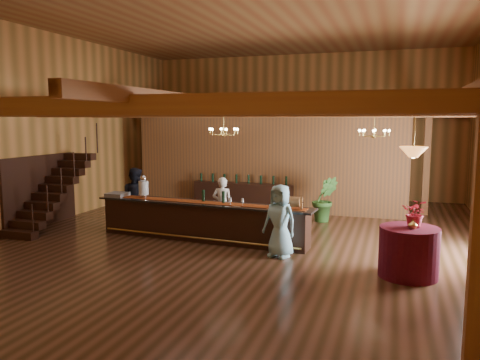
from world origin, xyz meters
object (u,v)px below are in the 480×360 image
(guest, at_px, (280,221))
(staff_second, at_px, (135,198))
(backbar_shelf, at_px, (242,197))
(chandelier_left, at_px, (224,131))
(raffle_drum, at_px, (295,202))
(chandelier_right, at_px, (374,133))
(pendant_lamp, at_px, (414,152))
(beverage_dispenser, at_px, (143,187))
(bartender, at_px, (222,205))
(round_table, at_px, (409,252))
(floor_plant, at_px, (325,199))
(tasting_bar, at_px, (202,221))

(guest, bearing_deg, staff_second, 179.44)
(backbar_shelf, bearing_deg, chandelier_left, -76.85)
(raffle_drum, xyz_separation_m, chandelier_left, (-2.16, 1.13, 1.57))
(chandelier_right, bearing_deg, pendant_lamp, -76.79)
(raffle_drum, xyz_separation_m, guest, (-0.21, -0.59, -0.33))
(chandelier_right, bearing_deg, guest, -118.75)
(beverage_dispenser, distance_m, pendant_lamp, 6.84)
(chandelier_right, bearing_deg, bartender, -156.71)
(staff_second, bearing_deg, pendant_lamp, 172.06)
(raffle_drum, height_order, chandelier_left, chandelier_left)
(raffle_drum, relative_size, guest, 0.21)
(beverage_dispenser, xyz_separation_m, chandelier_left, (1.97, 0.76, 1.46))
(chandelier_left, height_order, chandelier_right, same)
(chandelier_right, distance_m, guest, 4.13)
(beverage_dispenser, xyz_separation_m, raffle_drum, (4.13, -0.37, -0.11))
(beverage_dispenser, bearing_deg, chandelier_right, 21.83)
(round_table, xyz_separation_m, chandelier_right, (-0.88, 3.76, 2.17))
(chandelier_right, distance_m, bartender, 4.49)
(floor_plant, bearing_deg, pendant_lamp, -63.00)
(beverage_dispenser, relative_size, pendant_lamp, 0.67)
(beverage_dispenser, distance_m, guest, 4.06)
(chandelier_left, xyz_separation_m, guest, (1.95, -1.72, -1.89))
(round_table, relative_size, pendant_lamp, 1.24)
(pendant_lamp, bearing_deg, bartender, 155.01)
(raffle_drum, relative_size, bartender, 0.23)
(beverage_dispenser, xyz_separation_m, round_table, (6.58, -1.48, -0.76))
(round_table, relative_size, guest, 0.69)
(raffle_drum, bearing_deg, floor_plant, 86.42)
(round_table, distance_m, staff_second, 7.40)
(bartender, bearing_deg, tasting_bar, 67.82)
(beverage_dispenser, distance_m, backbar_shelf, 4.06)
(backbar_shelf, xyz_separation_m, bartender, (0.43, -3.00, 0.28))
(chandelier_left, xyz_separation_m, chandelier_right, (3.73, 1.52, -0.04))
(backbar_shelf, height_order, round_table, round_table)
(tasting_bar, height_order, chandelier_right, chandelier_right)
(raffle_drum, bearing_deg, bartender, 154.35)
(chandelier_left, relative_size, chandelier_right, 1.00)
(raffle_drum, height_order, chandelier_right, chandelier_right)
(staff_second, distance_m, floor_plant, 5.46)
(chandelier_left, bearing_deg, floor_plant, 42.47)
(chandelier_left, xyz_separation_m, bartender, (-0.01, -0.09, -1.95))
(raffle_drum, relative_size, floor_plant, 0.25)
(backbar_shelf, bearing_deg, chandelier_right, -13.82)
(backbar_shelf, height_order, staff_second, staff_second)
(backbar_shelf, bearing_deg, bartender, -77.25)
(beverage_dispenser, bearing_deg, bartender, 18.98)
(pendant_lamp, bearing_deg, staff_second, 164.60)
(round_table, relative_size, chandelier_left, 1.39)
(beverage_dispenser, bearing_deg, guest, -13.75)
(tasting_bar, xyz_separation_m, raffle_drum, (2.41, -0.20, 0.65))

